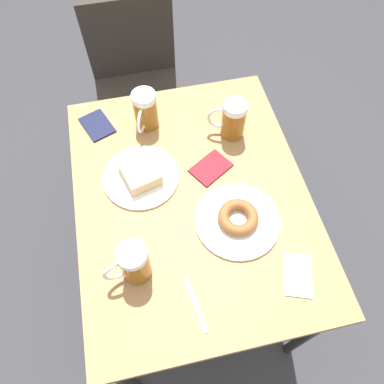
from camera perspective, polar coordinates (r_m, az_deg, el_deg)
ground_plane at (r=1.84m, az=0.00°, el=-11.87°), size 8.00×8.00×0.00m
table at (r=1.24m, az=0.00°, el=-2.08°), size 0.73×0.95×0.72m
chair at (r=1.86m, az=-8.46°, el=17.19°), size 0.40×0.40×0.84m
plate_with_cake at (r=1.21m, az=-7.86°, el=2.63°), size 0.25×0.25×0.05m
plate_with_donut at (r=1.13m, az=6.99°, el=-4.11°), size 0.26×0.26×0.04m
beer_mug_left at (r=1.02m, az=-8.92°, el=-10.69°), size 0.13×0.08×0.14m
beer_mug_center at (r=1.28m, az=6.20°, el=10.97°), size 0.13×0.08×0.14m
beer_mug_right at (r=1.31m, az=-7.14°, el=12.21°), size 0.08×0.12×0.14m
napkin_folded at (r=1.11m, az=15.86°, el=-12.08°), size 0.11×0.14×0.00m
fork at (r=1.05m, az=0.53°, el=-16.63°), size 0.04×0.16×0.00m
passport_near_edge at (r=1.23m, az=2.88°, el=3.70°), size 0.15×0.14×0.01m
passport_far_edge at (r=1.39m, az=-14.25°, el=9.84°), size 0.13×0.15×0.01m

